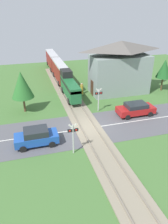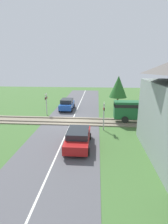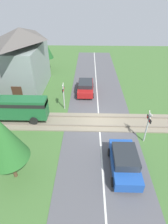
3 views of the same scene
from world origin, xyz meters
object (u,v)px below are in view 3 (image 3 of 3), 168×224
(car_near_crossing, at_px, (124,161))
(car_far_side, at_px, (86,87))
(crossing_signal_east_approach, at_px, (63,93))
(station_building, at_px, (25,61))
(crossing_signal_west_approach, at_px, (148,123))
(pedestrian_by_station, at_px, (7,104))

(car_near_crossing, relative_size, car_far_side, 0.90)
(crossing_signal_east_approach, distance_m, station_building, 7.27)
(crossing_signal_west_approach, distance_m, crossing_signal_east_approach, 8.67)
(pedestrian_by_station, bearing_deg, crossing_signal_east_approach, -86.10)
(car_far_side, height_order, crossing_signal_west_approach, crossing_signal_west_approach)
(crossing_signal_west_approach, height_order, crossing_signal_east_approach, same)
(crossing_signal_west_approach, height_order, station_building, station_building)
(car_far_side, height_order, pedestrian_by_station, pedestrian_by_station)
(crossing_signal_west_approach, relative_size, pedestrian_by_station, 1.79)
(car_near_crossing, height_order, crossing_signal_east_approach, crossing_signal_east_approach)
(car_far_side, bearing_deg, pedestrian_by_station, 117.40)
(car_near_crossing, height_order, pedestrian_by_station, pedestrian_by_station)
(station_building, bearing_deg, pedestrian_by_station, 171.96)
(crossing_signal_west_approach, xyz_separation_m, station_building, (9.67, 12.37, 1.65))
(car_near_crossing, height_order, car_far_side, car_near_crossing)
(crossing_signal_west_approach, distance_m, station_building, 15.78)
(pedestrian_by_station, bearing_deg, car_near_crossing, -123.75)
(car_near_crossing, distance_m, station_building, 16.41)
(station_building, distance_m, pedestrian_by_station, 6.00)
(station_building, bearing_deg, car_far_side, -98.47)
(car_near_crossing, bearing_deg, pedestrian_by_station, 56.25)
(car_near_crossing, xyz_separation_m, crossing_signal_west_approach, (2.91, -2.17, 1.03))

